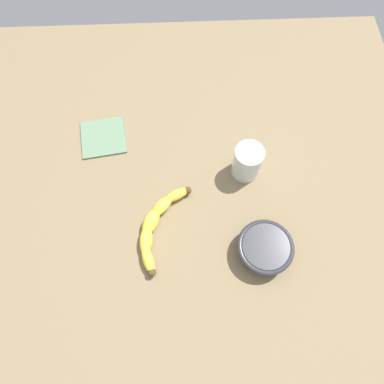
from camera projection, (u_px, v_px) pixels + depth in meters
wooden_tabletop at (194, 199)px, 87.48cm from camera, size 120.00×120.00×3.00cm
banana at (156, 224)px, 81.54cm from camera, size 21.66×12.77×3.41cm
smoothie_glass at (247, 162)px, 84.89cm from camera, size 7.05×7.05×9.36cm
ceramic_bowl at (265, 248)px, 78.06cm from camera, size 12.67×12.67×4.75cm
folded_napkin at (103, 137)px, 92.63cm from camera, size 12.83×12.98×0.60cm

